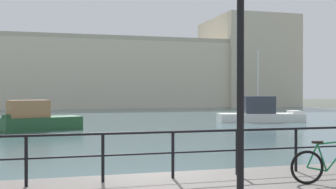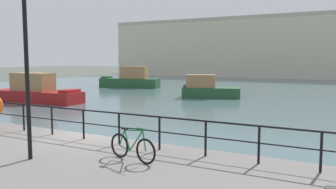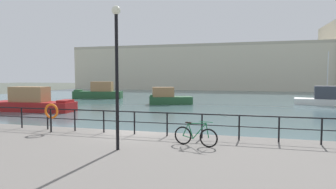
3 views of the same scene
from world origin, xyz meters
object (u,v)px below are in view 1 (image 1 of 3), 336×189
at_px(moored_harbor_tender, 37,119).
at_px(moored_red_daysailer, 260,113).
at_px(harbor_building, 113,72).
at_px(quay_lamp_post, 240,12).
at_px(parked_bicycle, 331,166).

xyz_separation_m(moored_harbor_tender, moored_red_daysailer, (19.09, 3.78, 0.00)).
relative_size(harbor_building, quay_lamp_post, 15.12).
bearing_deg(harbor_building, moored_harbor_tender, -104.51).
bearing_deg(moored_red_daysailer, quay_lamp_post, -107.42).
distance_m(harbor_building, moored_red_daysailer, 39.46).
bearing_deg(parked_bicycle, moored_harbor_tender, 118.44).
height_order(harbor_building, moored_harbor_tender, harbor_building).
bearing_deg(moored_harbor_tender, moored_red_daysailer, 171.71).
height_order(moored_harbor_tender, quay_lamp_post, quay_lamp_post).
bearing_deg(parked_bicycle, quay_lamp_post, -143.49).
height_order(moored_harbor_tender, moored_red_daysailer, moored_red_daysailer).
height_order(harbor_building, parked_bicycle, harbor_building).
distance_m(moored_harbor_tender, quay_lamp_post, 24.42).
height_order(moored_harbor_tender, parked_bicycle, moored_harbor_tender).
relative_size(moored_harbor_tender, quay_lamp_post, 1.09).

